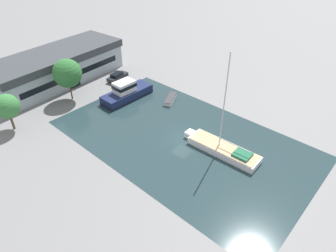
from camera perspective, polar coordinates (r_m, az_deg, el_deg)
ground_plane at (r=44.97m, az=2.69°, el=-2.44°), size 440.00×440.00×0.00m
water_canal at (r=44.97m, az=2.69°, el=-2.43°), size 22.34×37.88×0.01m
warehouse_building at (r=64.40m, az=-20.34°, el=10.64°), size 27.35×12.10×5.95m
quay_tree_near_building at (r=55.48m, az=-18.64°, el=9.50°), size 5.01×5.01×7.58m
quay_tree_by_water at (r=50.89m, az=-28.39°, el=3.30°), size 3.76×3.76×5.97m
parked_car at (r=62.30m, az=-9.61°, el=9.30°), size 4.89×2.45×1.56m
sailboat_moored at (r=42.80m, az=10.37°, el=-4.26°), size 3.44×11.65×14.63m
motor_cruiser at (r=55.08m, az=-7.94°, el=6.40°), size 9.93×3.72×3.46m
small_dinghy at (r=54.20m, az=0.47°, el=5.18°), size 4.54×3.07×0.69m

